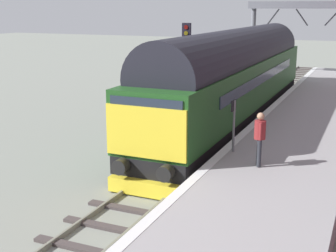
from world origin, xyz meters
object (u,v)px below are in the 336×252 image
at_px(waiting_passenger, 260,134).
at_px(signal_post_near, 187,60).
at_px(signal_post_mid, 235,53).
at_px(diesel_locomotive, 235,75).
at_px(platform_number_sign, 234,117).

bearing_deg(waiting_passenger, signal_post_near, 17.23).
height_order(signal_post_mid, waiting_passenger, signal_post_mid).
bearing_deg(signal_post_near, waiting_passenger, -55.43).
bearing_deg(diesel_locomotive, signal_post_mid, 106.10).
height_order(diesel_locomotive, signal_post_mid, diesel_locomotive).
bearing_deg(signal_post_mid, signal_post_near, -90.00).
height_order(signal_post_near, waiting_passenger, signal_post_near).
relative_size(signal_post_near, platform_number_sign, 2.84).
xyz_separation_m(diesel_locomotive, platform_number_sign, (2.03, -7.32, -0.32)).
height_order(signal_post_mid, platform_number_sign, signal_post_mid).
relative_size(signal_post_mid, waiting_passenger, 2.61).
xyz_separation_m(signal_post_mid, waiting_passenger, (5.49, -16.54, -0.77)).
bearing_deg(diesel_locomotive, signal_post_near, -168.95).
relative_size(signal_post_mid, platform_number_sign, 2.46).
height_order(diesel_locomotive, platform_number_sign, diesel_locomotive).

